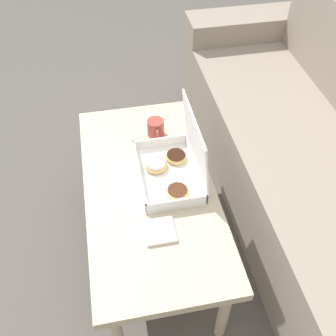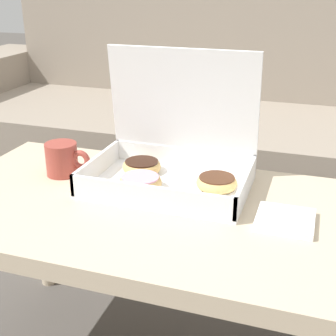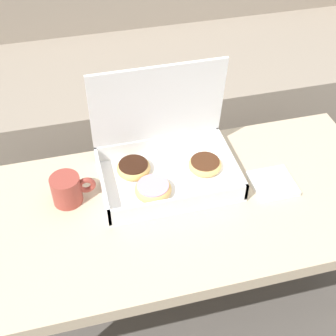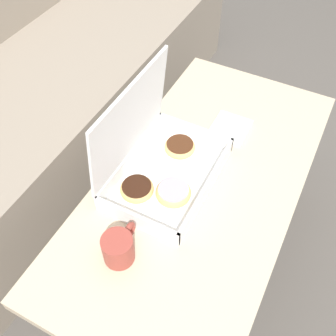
% 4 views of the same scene
% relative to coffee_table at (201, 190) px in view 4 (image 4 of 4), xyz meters
% --- Properties ---
extents(ground_plane, '(12.00, 12.00, 0.00)m').
position_rel_coffee_table_xyz_m(ground_plane, '(0.00, 0.08, -0.40)').
color(ground_plane, '#514C47').
extents(coffee_table, '(1.08, 0.53, 0.45)m').
position_rel_coffee_table_xyz_m(coffee_table, '(0.00, 0.00, 0.00)').
color(coffee_table, '#C6B293').
rests_on(coffee_table, ground_plane).
extents(pastry_box, '(0.37, 0.25, 0.31)m').
position_rel_coffee_table_xyz_m(pastry_box, '(-0.04, 0.12, 0.11)').
color(pastry_box, white).
rests_on(pastry_box, coffee_table).
extents(coffee_mug, '(0.12, 0.08, 0.08)m').
position_rel_coffee_table_xyz_m(coffee_mug, '(-0.31, 0.09, 0.09)').
color(coffee_mug, '#993D33').
rests_on(coffee_mug, coffee_table).
extents(napkin_stack, '(0.11, 0.11, 0.01)m').
position_rel_coffee_table_xyz_m(napkin_stack, '(0.23, 0.00, 0.05)').
color(napkin_stack, white).
rests_on(napkin_stack, coffee_table).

